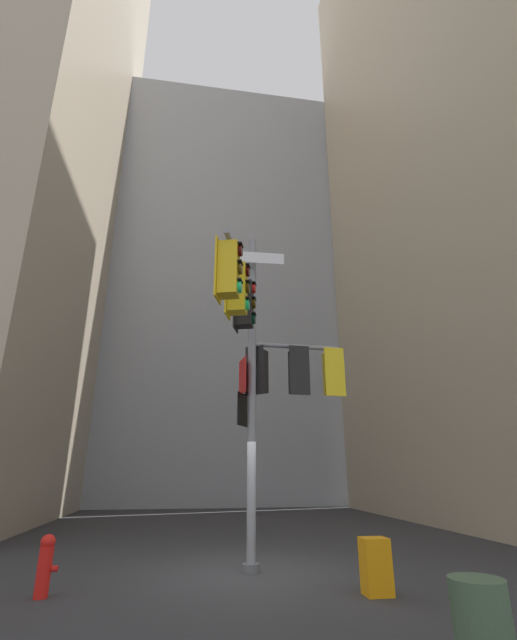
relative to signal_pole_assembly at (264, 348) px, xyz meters
name	(u,v)px	position (x,y,z in m)	size (l,w,h in m)	color
ground	(251,573)	(-0.17, 0.66, -4.44)	(120.00, 120.00, 0.00)	#2D2D30
building_mid_block	(224,309)	(1.01, 24.18, 9.79)	(16.45, 16.45, 28.45)	#9399A3
signal_pole_assembly	(264,348)	(0.00, 0.00, 0.00)	(3.27, 3.51, 7.42)	gray
fire_hydrant	(45,564)	(-3.74, -0.60, -3.95)	(0.33, 0.23, 0.93)	red
newspaper_box	(376,566)	(1.62, -1.34, -4.01)	(0.45, 0.36, 0.85)	orange
trash_bin	(484,634)	(1.27, -4.60, -3.97)	(0.54, 0.54, 0.93)	#3F593F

